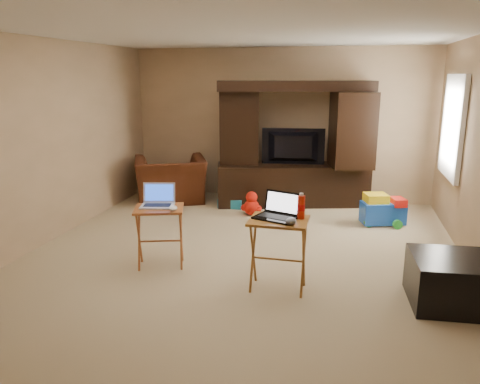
% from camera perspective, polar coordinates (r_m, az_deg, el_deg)
% --- Properties ---
extents(floor, '(5.50, 5.50, 0.00)m').
position_cam_1_polar(floor, '(5.60, 0.47, -7.48)').
color(floor, tan).
rests_on(floor, ground).
extents(ceiling, '(5.50, 5.50, 0.00)m').
position_cam_1_polar(ceiling, '(5.23, 0.53, 18.94)').
color(ceiling, silver).
rests_on(ceiling, ground).
extents(wall_back, '(5.00, 0.00, 5.00)m').
position_cam_1_polar(wall_back, '(7.95, 4.89, 8.21)').
color(wall_back, tan).
rests_on(wall_back, ground).
extents(wall_front, '(5.00, 0.00, 5.00)m').
position_cam_1_polar(wall_front, '(2.72, -12.35, -3.55)').
color(wall_front, tan).
rests_on(wall_front, ground).
extents(wall_left, '(0.00, 5.50, 5.50)m').
position_cam_1_polar(wall_left, '(6.30, -22.39, 5.67)').
color(wall_left, tan).
rests_on(wall_left, ground).
extents(window_pane, '(0.00, 1.20, 1.20)m').
position_cam_1_polar(window_pane, '(6.80, 24.66, 7.27)').
color(window_pane, white).
rests_on(window_pane, ground).
extents(window_frame, '(0.06, 1.14, 1.34)m').
position_cam_1_polar(window_frame, '(6.79, 24.50, 7.28)').
color(window_frame, white).
rests_on(window_frame, ground).
extents(entertainment_center, '(2.48, 1.19, 1.97)m').
position_cam_1_polar(entertainment_center, '(7.53, 6.54, 5.81)').
color(entertainment_center, black).
rests_on(entertainment_center, floor).
extents(television, '(1.01, 0.25, 0.58)m').
position_cam_1_polar(television, '(7.49, 6.49, 5.46)').
color(television, black).
rests_on(television, entertainment_center).
extents(recliner, '(1.44, 1.37, 0.73)m').
position_cam_1_polar(recliner, '(7.85, -8.45, 1.49)').
color(recliner, '#4C1E10').
rests_on(recliner, floor).
extents(child_rocker, '(0.39, 0.44, 0.51)m').
position_cam_1_polar(child_rocker, '(7.48, -0.98, 0.16)').
color(child_rocker, '#196C8D').
rests_on(child_rocker, floor).
extents(plush_toy, '(0.33, 0.28, 0.37)m').
position_cam_1_polar(plush_toy, '(7.03, 1.42, -1.37)').
color(plush_toy, red).
rests_on(plush_toy, floor).
extents(push_toy, '(0.70, 0.58, 0.45)m').
position_cam_1_polar(push_toy, '(6.88, 17.04, -2.00)').
color(push_toy, blue).
rests_on(push_toy, floor).
extents(ottoman, '(0.74, 0.74, 0.45)m').
position_cam_1_polar(ottoman, '(4.76, 24.28, -9.88)').
color(ottoman, black).
rests_on(ottoman, floor).
extents(tray_table_left, '(0.62, 0.55, 0.67)m').
position_cam_1_polar(tray_table_left, '(5.20, -9.70, -5.45)').
color(tray_table_left, '#9E5926').
rests_on(tray_table_left, floor).
extents(tray_table_right, '(0.56, 0.45, 0.72)m').
position_cam_1_polar(tray_table_right, '(4.59, 4.66, -7.65)').
color(tray_table_right, '#9F6126').
rests_on(tray_table_right, floor).
extents(laptop_left, '(0.41, 0.36, 0.24)m').
position_cam_1_polar(laptop_left, '(5.11, -10.09, -0.49)').
color(laptop_left, '#BCBDC1').
rests_on(laptop_left, tray_table_left).
extents(laptop_right, '(0.46, 0.41, 0.24)m').
position_cam_1_polar(laptop_right, '(4.46, 4.31, -1.77)').
color(laptop_right, black).
rests_on(laptop_right, tray_table_right).
extents(mouse_left, '(0.13, 0.16, 0.06)m').
position_cam_1_polar(mouse_left, '(4.96, -8.16, -1.95)').
color(mouse_left, silver).
rests_on(mouse_left, tray_table_left).
extents(mouse_right, '(0.12, 0.16, 0.06)m').
position_cam_1_polar(mouse_right, '(4.33, 6.23, -3.54)').
color(mouse_right, '#3A3A3F').
rests_on(mouse_right, tray_table_right).
extents(water_bottle, '(0.07, 0.07, 0.22)m').
position_cam_1_polar(water_bottle, '(4.49, 7.46, -1.86)').
color(water_bottle, red).
rests_on(water_bottle, tray_table_right).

